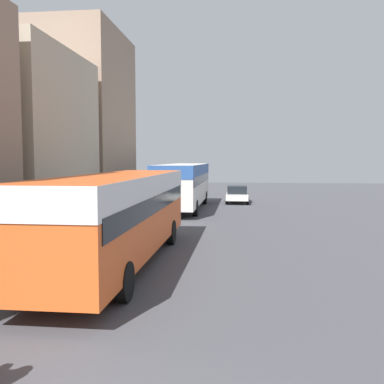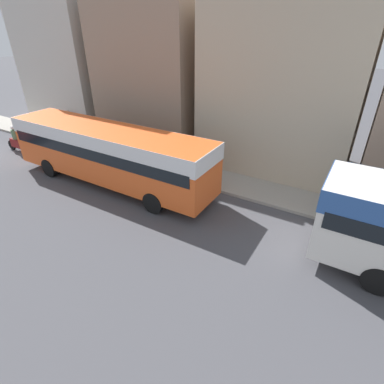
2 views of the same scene
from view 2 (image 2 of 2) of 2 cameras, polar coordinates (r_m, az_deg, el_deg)
sidewalk at (r=25.66m, az=-26.36°, el=9.88°), size 2.20×120.00×0.15m
building_corner at (r=26.96m, az=-21.02°, el=26.64°), size 6.74×6.89×13.67m
building_midblock at (r=21.53m, az=-5.89°, el=21.72°), size 6.14×6.99×9.08m
building_far_terrace at (r=17.68m, az=17.13°, el=18.38°), size 5.54×7.89×8.74m
bus_lead at (r=15.67m, az=-15.68°, el=7.95°), size 2.53×11.54×2.99m
motorcycle_behind_lead at (r=22.76m, az=-30.32°, el=8.27°), size 0.38×2.24×1.73m
pedestrian_walking_away at (r=24.01m, az=-22.33°, el=12.17°), size 0.37×0.37×1.87m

